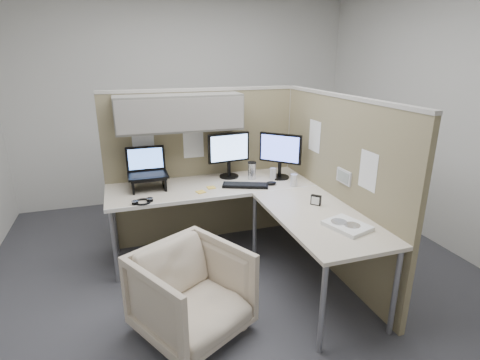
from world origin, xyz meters
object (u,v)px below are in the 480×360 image
object	(u,v)px
monitor_left	(229,151)
desk	(247,201)
keyboard	(245,185)
office_chair	(192,290)

from	to	relation	value
monitor_left	desk	bearing A→B (deg)	-97.29
monitor_left	keyboard	bearing A→B (deg)	-85.39
monitor_left	keyboard	distance (m)	0.43
desk	monitor_left	xyz separation A→B (m)	(0.01, 0.59, 0.32)
monitor_left	keyboard	size ratio (longest dim) A/B	1.06
monitor_left	office_chair	bearing A→B (deg)	-123.64
desk	office_chair	bearing A→B (deg)	-132.99
keyboard	monitor_left	bearing A→B (deg)	123.18
desk	monitor_left	size ratio (longest dim) A/B	4.29
desk	keyboard	distance (m)	0.28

